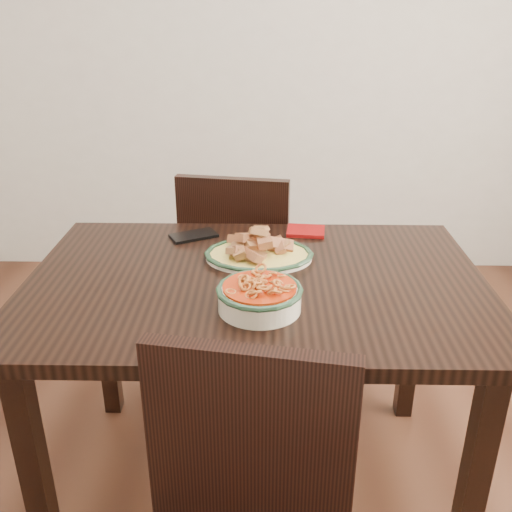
{
  "coord_description": "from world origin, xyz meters",
  "views": [
    {
      "loc": [
        -0.09,
        -1.43,
        1.47
      ],
      "look_at": [
        -0.12,
        0.04,
        0.81
      ],
      "focal_mm": 40.0,
      "sensor_mm": 36.0,
      "label": 1
    }
  ],
  "objects_px": {
    "chair_far": "(239,264)",
    "smartphone": "(194,236)",
    "fish_plate": "(259,245)",
    "noodle_bowl": "(260,294)",
    "dining_table": "(256,305)"
  },
  "relations": [
    {
      "from": "chair_far",
      "to": "smartphone",
      "type": "bearing_deg",
      "value": 76.81
    },
    {
      "from": "fish_plate",
      "to": "smartphone",
      "type": "relative_size",
      "value": 2.15
    },
    {
      "from": "fish_plate",
      "to": "noodle_bowl",
      "type": "relative_size",
      "value": 1.46
    },
    {
      "from": "fish_plate",
      "to": "chair_far",
      "type": "bearing_deg",
      "value": 99.92
    },
    {
      "from": "noodle_bowl",
      "to": "dining_table",
      "type": "bearing_deg",
      "value": 94.19
    },
    {
      "from": "chair_far",
      "to": "fish_plate",
      "type": "relative_size",
      "value": 2.75
    },
    {
      "from": "dining_table",
      "to": "fish_plate",
      "type": "height_order",
      "value": "fish_plate"
    },
    {
      "from": "chair_far",
      "to": "noodle_bowl",
      "type": "bearing_deg",
      "value": 105.48
    },
    {
      "from": "fish_plate",
      "to": "smartphone",
      "type": "bearing_deg",
      "value": 142.21
    },
    {
      "from": "dining_table",
      "to": "chair_far",
      "type": "height_order",
      "value": "chair_far"
    },
    {
      "from": "chair_far",
      "to": "dining_table",
      "type": "bearing_deg",
      "value": 106.15
    },
    {
      "from": "chair_far",
      "to": "smartphone",
      "type": "distance_m",
      "value": 0.44
    },
    {
      "from": "dining_table",
      "to": "noodle_bowl",
      "type": "bearing_deg",
      "value": -85.81
    },
    {
      "from": "smartphone",
      "to": "fish_plate",
      "type": "bearing_deg",
      "value": -65.84
    },
    {
      "from": "dining_table",
      "to": "noodle_bowl",
      "type": "height_order",
      "value": "noodle_bowl"
    }
  ]
}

